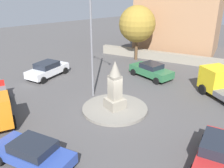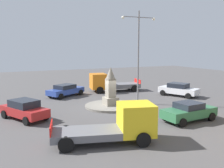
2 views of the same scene
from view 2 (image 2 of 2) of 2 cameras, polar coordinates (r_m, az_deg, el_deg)
The scene contains 10 objects.
ground_plane at distance 23.75m, azimuth -0.32°, elevation -5.17°, with size 80.00×80.00×0.00m, color #4F4C4C.
traffic_island at distance 23.73m, azimuth -0.32°, elevation -4.94°, with size 4.76×4.76×0.20m, color gray.
monument at distance 23.41m, azimuth -0.32°, elevation -1.08°, with size 1.22×1.22×3.55m.
streetlamp at distance 24.57m, azimuth 5.96°, elevation 7.75°, with size 3.65×0.28×8.93m.
car_red_parked_left at distance 20.71m, azimuth -19.16°, elevation -5.40°, with size 3.39×4.52×1.53m.
car_blue_near_island at distance 29.10m, azimuth -10.44°, elevation -1.35°, with size 4.67×3.58×1.36m.
car_white_waiting at distance 29.78m, azimuth 14.78°, elevation -1.17°, with size 3.42×4.70×1.48m.
car_green_approaching at distance 20.01m, azimuth 16.94°, elevation -5.92°, with size 4.42×2.23×1.44m.
truck_yellow_far_side at distance 14.96m, azimuth 1.68°, elevation -9.05°, with size 6.24×3.57×2.27m.
truck_orange_passing at distance 31.66m, azimuth -0.80°, elevation 0.16°, with size 6.44×3.25×2.29m.
Camera 2 is at (-9.89, -20.87, 5.54)m, focal length 40.52 mm.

